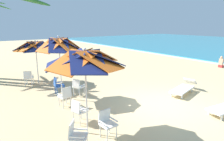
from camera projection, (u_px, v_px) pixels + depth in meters
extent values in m
plane|color=#D3B784|center=(159.00, 105.00, 8.33)|extent=(80.00, 80.00, 0.00)
cylinder|color=silver|center=(86.00, 100.00, 5.93)|extent=(0.05, 0.05, 2.28)
cube|color=orange|center=(101.00, 60.00, 5.35)|extent=(1.35, 1.23, 0.53)
cube|color=navy|center=(104.00, 58.00, 5.76)|extent=(1.25, 1.30, 0.53)
cube|color=orange|center=(97.00, 56.00, 6.10)|extent=(1.23, 1.35, 0.53)
cube|color=navy|center=(83.00, 56.00, 6.17)|extent=(1.30, 1.25, 0.53)
cube|color=orange|center=(71.00, 57.00, 5.92)|extent=(1.35, 1.23, 0.53)
cube|color=navy|center=(65.00, 59.00, 5.51)|extent=(1.25, 1.30, 0.53)
cube|color=orange|center=(72.00, 62.00, 5.17)|extent=(1.23, 1.35, 0.53)
cube|color=navy|center=(87.00, 62.00, 5.10)|extent=(1.30, 1.25, 0.53)
sphere|color=silver|center=(85.00, 49.00, 5.57)|extent=(0.08, 0.08, 0.08)
cube|color=white|center=(80.00, 111.00, 6.78)|extent=(0.53, 0.53, 0.05)
cube|color=white|center=(76.00, 107.00, 6.58)|extent=(0.43, 0.19, 0.40)
cube|color=white|center=(77.00, 106.00, 6.88)|extent=(0.13, 0.40, 0.03)
cube|color=white|center=(84.00, 109.00, 6.63)|extent=(0.13, 0.40, 0.03)
cylinder|color=white|center=(81.00, 114.00, 7.08)|extent=(0.04, 0.04, 0.41)
cylinder|color=white|center=(88.00, 117.00, 6.85)|extent=(0.04, 0.04, 0.41)
cylinder|color=white|center=(73.00, 117.00, 6.82)|extent=(0.04, 0.04, 0.41)
cylinder|color=white|center=(80.00, 120.00, 6.59)|extent=(0.04, 0.04, 0.41)
cube|color=white|center=(108.00, 125.00, 5.85)|extent=(0.46, 0.46, 0.05)
cube|color=white|center=(104.00, 115.00, 5.95)|extent=(0.11, 0.42, 0.40)
cube|color=white|center=(114.00, 119.00, 5.95)|extent=(0.40, 0.05, 0.03)
cube|color=white|center=(103.00, 123.00, 5.71)|extent=(0.40, 0.05, 0.03)
cylinder|color=white|center=(116.00, 132.00, 5.88)|extent=(0.04, 0.04, 0.41)
cylinder|color=white|center=(107.00, 136.00, 5.67)|extent=(0.04, 0.04, 0.41)
cylinder|color=white|center=(109.00, 127.00, 6.15)|extent=(0.04, 0.04, 0.41)
cylinder|color=white|center=(100.00, 131.00, 5.94)|extent=(0.04, 0.04, 0.41)
cube|color=white|center=(79.00, 137.00, 5.22)|extent=(0.62, 0.62, 0.05)
cube|color=white|center=(71.00, 129.00, 5.19)|extent=(0.38, 0.35, 0.40)
cube|color=white|center=(81.00, 129.00, 5.39)|extent=(0.29, 0.32, 0.03)
cube|color=white|center=(77.00, 137.00, 5.00)|extent=(0.29, 0.32, 0.03)
cylinder|color=white|center=(87.00, 141.00, 5.43)|extent=(0.04, 0.04, 0.41)
cylinder|color=white|center=(75.00, 140.00, 5.46)|extent=(0.04, 0.04, 0.41)
cylinder|color=silver|center=(61.00, 74.00, 8.81)|extent=(0.05, 0.05, 2.32)
cube|color=orange|center=(67.00, 45.00, 8.24)|extent=(1.14, 1.06, 0.58)
cube|color=navy|center=(71.00, 44.00, 8.61)|extent=(1.08, 1.09, 0.58)
cube|color=orange|center=(67.00, 43.00, 8.91)|extent=(1.06, 1.14, 0.58)
cube|color=navy|center=(59.00, 43.00, 8.97)|extent=(1.09, 1.08, 0.58)
cube|color=orange|center=(51.00, 44.00, 8.75)|extent=(1.14, 1.06, 0.58)
cube|color=navy|center=(47.00, 45.00, 8.38)|extent=(1.08, 1.09, 0.58)
cube|color=orange|center=(50.00, 45.00, 8.08)|extent=(1.06, 1.14, 0.58)
cube|color=navy|center=(59.00, 46.00, 8.02)|extent=(1.09, 1.08, 0.58)
sphere|color=silver|center=(58.00, 37.00, 8.42)|extent=(0.08, 0.08, 0.08)
cube|color=white|center=(64.00, 96.00, 8.15)|extent=(0.50, 0.50, 0.05)
cube|color=white|center=(67.00, 92.00, 7.95)|extent=(0.15, 0.43, 0.40)
cube|color=white|center=(60.00, 95.00, 7.99)|extent=(0.40, 0.09, 0.03)
cube|color=white|center=(68.00, 93.00, 8.26)|extent=(0.40, 0.09, 0.03)
cylinder|color=white|center=(59.00, 101.00, 8.21)|extent=(0.04, 0.04, 0.41)
cylinder|color=white|center=(66.00, 99.00, 8.44)|extent=(0.04, 0.04, 0.41)
cylinder|color=white|center=(63.00, 104.00, 7.96)|extent=(0.04, 0.04, 0.41)
cylinder|color=white|center=(71.00, 101.00, 8.20)|extent=(0.04, 0.04, 0.41)
cube|color=blue|center=(59.00, 86.00, 9.55)|extent=(0.49, 0.49, 0.05)
cube|color=blue|center=(55.00, 82.00, 9.41)|extent=(0.43, 0.14, 0.40)
cube|color=blue|center=(58.00, 82.00, 9.70)|extent=(0.09, 0.40, 0.03)
cube|color=blue|center=(60.00, 84.00, 9.36)|extent=(0.09, 0.40, 0.03)
cylinder|color=blue|center=(62.00, 88.00, 9.84)|extent=(0.04, 0.04, 0.41)
cylinder|color=blue|center=(64.00, 90.00, 9.54)|extent=(0.04, 0.04, 0.41)
cylinder|color=blue|center=(55.00, 90.00, 9.68)|extent=(0.04, 0.04, 0.41)
cylinder|color=blue|center=(57.00, 92.00, 9.38)|extent=(0.04, 0.04, 0.41)
cube|color=white|center=(79.00, 87.00, 9.36)|extent=(0.59, 0.59, 0.05)
cube|color=white|center=(76.00, 83.00, 9.14)|extent=(0.42, 0.27, 0.40)
cube|color=white|center=(75.00, 84.00, 9.43)|extent=(0.21, 0.37, 0.03)
cube|color=white|center=(82.00, 85.00, 9.24)|extent=(0.21, 0.37, 0.03)
cylinder|color=white|center=(78.00, 90.00, 9.65)|extent=(0.04, 0.04, 0.41)
cylinder|color=white|center=(84.00, 91.00, 9.49)|extent=(0.04, 0.04, 0.41)
cylinder|color=white|center=(74.00, 92.00, 9.34)|extent=(0.04, 0.04, 0.41)
cylinder|color=white|center=(80.00, 93.00, 9.18)|extent=(0.04, 0.04, 0.41)
cylinder|color=silver|center=(37.00, 66.00, 11.15)|extent=(0.05, 0.05, 2.07)
cube|color=orange|center=(42.00, 46.00, 10.59)|extent=(1.32, 1.26, 0.50)
cube|color=navy|center=(46.00, 46.00, 11.01)|extent=(1.25, 1.35, 0.50)
cube|color=orange|center=(44.00, 45.00, 11.35)|extent=(1.26, 1.32, 0.50)
cube|color=navy|center=(37.00, 45.00, 11.42)|extent=(1.35, 1.25, 0.50)
cube|color=orange|center=(29.00, 45.00, 11.17)|extent=(1.32, 1.26, 0.50)
cube|color=navy|center=(25.00, 46.00, 10.75)|extent=(1.25, 1.35, 0.50)
cube|color=orange|center=(26.00, 47.00, 10.41)|extent=(1.26, 1.32, 0.50)
cube|color=navy|center=(34.00, 47.00, 10.34)|extent=(1.35, 1.25, 0.50)
sphere|color=silver|center=(35.00, 41.00, 10.82)|extent=(0.08, 0.08, 0.08)
cube|color=white|center=(29.00, 78.00, 10.94)|extent=(0.59, 0.59, 0.05)
cube|color=white|center=(28.00, 75.00, 10.69)|extent=(0.27, 0.42, 0.40)
cube|color=white|center=(25.00, 76.00, 10.88)|extent=(0.37, 0.21, 0.03)
cube|color=white|center=(32.00, 76.00, 10.94)|extent=(0.37, 0.21, 0.03)
cylinder|color=white|center=(27.00, 81.00, 11.13)|extent=(0.04, 0.04, 0.41)
cylinder|color=white|center=(33.00, 81.00, 11.19)|extent=(0.04, 0.04, 0.41)
cylinder|color=white|center=(25.00, 83.00, 10.79)|extent=(0.04, 0.04, 0.41)
cylinder|color=white|center=(32.00, 82.00, 10.85)|extent=(0.04, 0.04, 0.41)
cube|color=white|center=(222.00, 117.00, 7.00)|extent=(0.06, 0.06, 0.22)
cube|color=white|center=(209.00, 112.00, 7.44)|extent=(0.06, 0.06, 0.22)
cube|color=white|center=(182.00, 89.00, 9.59)|extent=(1.01, 1.80, 0.06)
cube|color=white|center=(190.00, 81.00, 10.32)|extent=(0.70, 0.60, 0.36)
cube|color=white|center=(182.00, 97.00, 8.99)|extent=(0.06, 0.06, 0.22)
cube|color=white|center=(171.00, 94.00, 9.32)|extent=(0.06, 0.06, 0.22)
cube|color=white|center=(192.00, 90.00, 9.93)|extent=(0.06, 0.06, 0.22)
cube|color=white|center=(182.00, 88.00, 10.25)|extent=(0.06, 0.06, 0.22)
cube|color=red|center=(221.00, 66.00, 15.53)|extent=(0.30, 0.24, 0.20)
cube|color=tan|center=(221.00, 62.00, 15.44)|extent=(0.30, 0.25, 0.54)
sphere|color=tan|center=(222.00, 57.00, 15.35)|extent=(0.20, 0.20, 0.20)
cube|color=tan|center=(223.00, 66.00, 15.77)|extent=(0.26, 0.76, 0.14)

